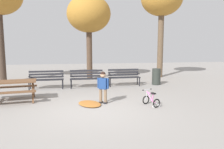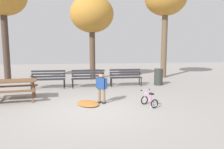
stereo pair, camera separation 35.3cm
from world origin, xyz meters
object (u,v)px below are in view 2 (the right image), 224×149
object	(u,v)px
park_bench_far_left	(48,78)
park_bench_right	(126,76)
picnic_table	(11,85)
child_standing	(101,85)
park_bench_left	(88,77)
kids_bicycle	(149,100)
trash_bin	(158,77)

from	to	relation	value
park_bench_far_left	park_bench_right	distance (m)	3.80
picnic_table	park_bench_right	size ratio (longest dim) A/B	1.23
park_bench_far_left	child_standing	bearing A→B (deg)	-52.92
park_bench_left	kids_bicycle	distance (m)	4.15
picnic_table	park_bench_right	xyz separation A→B (m)	(4.78, 2.37, -0.08)
park_bench_far_left	park_bench_left	world-z (taller)	same
park_bench_left	child_standing	size ratio (longest dim) A/B	1.42
kids_bicycle	trash_bin	xyz separation A→B (m)	(1.67, 3.76, 0.22)
park_bench_left	kids_bicycle	size ratio (longest dim) A/B	2.54
park_bench_right	trash_bin	xyz separation A→B (m)	(1.74, 0.00, -0.09)
picnic_table	park_bench_far_left	xyz separation A→B (m)	(0.97, 2.26, -0.08)
picnic_table	kids_bicycle	bearing A→B (deg)	-15.98
picnic_table	child_standing	distance (m)	3.38
park_bench_right	child_standing	size ratio (longest dim) A/B	1.41
child_standing	trash_bin	distance (m)	4.53
child_standing	kids_bicycle	size ratio (longest dim) A/B	1.80
picnic_table	child_standing	xyz separation A→B (m)	(3.29, -0.80, 0.08)
park_bench_left	child_standing	world-z (taller)	child_standing
child_standing	park_bench_right	bearing A→B (deg)	64.85
park_bench_right	child_standing	world-z (taller)	child_standing
kids_bicycle	park_bench_far_left	bearing A→B (deg)	136.71
picnic_table	park_bench_right	world-z (taller)	park_bench_right
park_bench_far_left	park_bench_left	xyz separation A→B (m)	(1.90, -0.02, 0.00)
park_bench_far_left	park_bench_right	size ratio (longest dim) A/B	1.00
park_bench_right	trash_bin	world-z (taller)	park_bench_right
park_bench_far_left	park_bench_right	world-z (taller)	same
park_bench_right	kids_bicycle	world-z (taller)	park_bench_right
picnic_table	park_bench_far_left	distance (m)	2.47
park_bench_left	trash_bin	bearing A→B (deg)	1.95
park_bench_left	trash_bin	xyz separation A→B (m)	(3.64, 0.12, -0.09)
child_standing	trash_bin	xyz separation A→B (m)	(3.23, 3.17, -0.25)
park_bench_left	park_bench_right	world-z (taller)	same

